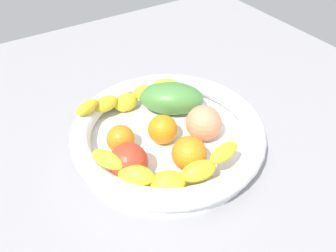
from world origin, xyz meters
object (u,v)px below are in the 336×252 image
Objects in this scene: orange_mid_left at (189,154)px; orange_mid_right at (162,128)px; banana_draped_right at (126,99)px; peach_blush at (204,123)px; fruit_bowl at (168,134)px; orange_front at (121,139)px; banana_draped_left at (167,172)px; mango_green at (171,98)px; tomato_red at (128,162)px.

orange_mid_right is (0.33, -8.25, -0.28)cm from orange_mid_left.
peach_blush is (-8.38, 14.52, 0.12)cm from banana_draped_right.
fruit_bowl is 1.62× the size of banana_draped_right.
orange_mid_right is at bearing 167.39° from orange_front.
peach_blush is at bearing -151.17° from banana_draped_left.
banana_draped_left is at bearing 55.30° from mango_green.
tomato_red is at bearing -19.79° from orange_mid_left.
banana_draped_right and orange_mid_left have the same top height.
orange_mid_right is at bearing -26.39° from peach_blush.
orange_mid_right is (-7.53, 1.68, 0.19)cm from orange_front.
orange_mid_right is 0.84× the size of tomato_red.
fruit_bowl is at bearing -28.59° from peach_blush.
banana_draped_left is (6.33, 9.78, 2.43)cm from fruit_bowl.
orange_front is at bearing -51.64° from orange_mid_left.
orange_mid_left is 0.92× the size of tomato_red.
orange_front is 0.39× the size of mango_green.
tomato_red is at bearing 27.23° from orange_mid_right.
banana_draped_right is (2.63, -11.39, 2.23)cm from fruit_bowl.
banana_draped_right is at bearing -76.98° from fruit_bowl.
tomato_red is at bearing 23.14° from fruit_bowl.
orange_front is (6.08, 9.40, -0.67)cm from banana_draped_right.
orange_front is 12.68cm from orange_mid_left.
banana_draped_right is 3.69× the size of orange_mid_left.
orange_front is (8.71, -1.99, 1.56)cm from fruit_bowl.
tomato_red is (4.15, -5.30, -0.17)cm from banana_draped_left.
orange_mid_left is (-7.86, 9.94, 0.46)cm from orange_front.
tomato_red reaches higher than orange_mid_left.
fruit_bowl is 5.52× the size of tomato_red.
mango_green reaches higher than fruit_bowl.
peach_blush is at bearing 153.61° from orange_mid_right.
mango_green is at bearing -134.24° from orange_mid_right.
mango_green is at bearing 149.57° from banana_draped_right.
tomato_red reaches higher than orange_front.
banana_draped_left is 1.00× the size of banana_draped_right.
peach_blush reaches higher than banana_draped_left.
mango_green is at bearing -144.16° from tomato_red.
peach_blush reaches higher than fruit_bowl.
banana_draped_left is 3.31× the size of peach_blush.
banana_draped_left reaches higher than orange_mid_right.
banana_draped_left is 4.34× the size of orange_front.
tomato_red reaches higher than banana_draped_left.
orange_mid_right is at bearing 45.76° from mango_green.
banana_draped_right reaches higher than orange_mid_right.
banana_draped_left reaches higher than banana_draped_right.
orange_mid_left is at bearing 67.86° from mango_green.
banana_draped_right is 11.21cm from orange_front.
banana_draped_right is 11.19cm from orange_mid_right.
peach_blush is at bearing -143.85° from orange_mid_left.
fruit_bowl is 2.78× the size of mango_green.
fruit_bowl is at bearing 167.13° from orange_front.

